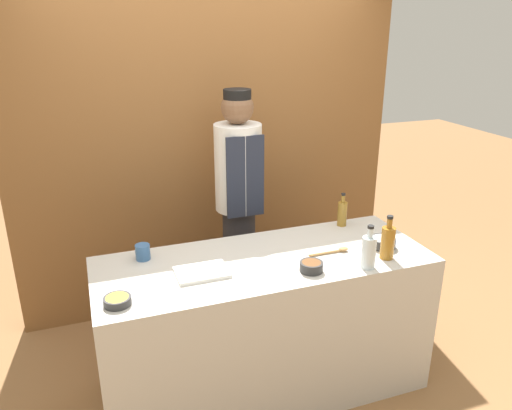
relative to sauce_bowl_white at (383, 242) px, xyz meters
The scene contains 13 objects.
ground_plane 1.19m from the sauce_bowl_white, behind, with size 14.00×14.00×0.00m, color olive.
cabinet_wall 1.52m from the sauce_bowl_white, 119.03° to the left, with size 2.94×0.18×2.40m.
counter 0.88m from the sauce_bowl_white, behind, with size 1.94×0.74×0.90m.
sauce_bowl_white is the anchor object (origin of this frame).
sauce_bowl_brown 0.56m from the sauce_bowl_white, 166.16° to the right, with size 0.13×0.13×0.05m.
sauce_bowl_yellow 1.58m from the sauce_bowl_white, behind, with size 0.13×0.13×0.04m.
cutting_board 1.11m from the sauce_bowl_white, behind, with size 0.28×0.20×0.02m.
bottle_vinegar 0.39m from the sauce_bowl_white, 99.88° to the left, with size 0.06×0.06×0.23m.
bottle_clear 0.31m from the sauce_bowl_white, 138.63° to the right, with size 0.08×0.08×0.25m.
bottle_amber 0.16m from the sauce_bowl_white, 114.45° to the right, with size 0.08×0.08×0.26m.
cup_blue 1.42m from the sauce_bowl_white, 166.76° to the left, with size 0.08×0.08×0.09m.
wooden_spoon 0.32m from the sauce_bowl_white, behind, with size 0.25×0.04×0.03m.
chef_center 1.06m from the sauce_bowl_white, 127.53° to the left, with size 0.33×0.33×1.77m.
Camera 1 is at (-0.92, -2.41, 2.20)m, focal length 35.00 mm.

